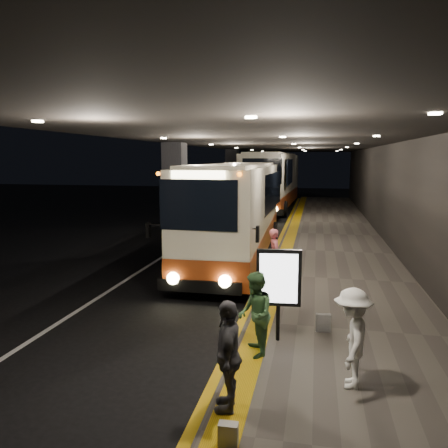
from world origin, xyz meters
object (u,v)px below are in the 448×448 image
(passenger_waiting_grey, at_px, (228,355))
(bag_plain, at_px, (228,435))
(passenger_waiting_white, at_px, (352,338))
(stanchion_post, at_px, (261,296))
(coach_second, at_px, (272,184))
(passenger_waiting_green, at_px, (255,314))
(passenger_boarding, at_px, (275,254))
(coach_main, at_px, (237,215))
(info_sign, at_px, (279,280))
(bag_polka, at_px, (323,323))

(passenger_waiting_grey, relative_size, bag_plain, 5.28)
(passenger_waiting_white, xyz_separation_m, stanchion_post, (-1.79, 2.76, -0.31))
(coach_second, height_order, passenger_waiting_green, coach_second)
(coach_second, relative_size, passenger_boarding, 8.42)
(coach_main, relative_size, passenger_waiting_green, 7.15)
(coach_main, xyz_separation_m, coach_second, (-0.28, 16.26, 0.28))
(passenger_waiting_white, relative_size, passenger_waiting_grey, 0.98)
(passenger_boarding, bearing_deg, passenger_waiting_green, 171.62)
(coach_second, bearing_deg, passenger_waiting_green, -83.10)
(coach_main, bearing_deg, bag_plain, -82.01)
(passenger_waiting_grey, bearing_deg, coach_second, 177.27)
(passenger_waiting_grey, bearing_deg, passenger_boarding, 172.93)
(coach_second, height_order, bag_plain, coach_second)
(passenger_boarding, bearing_deg, passenger_waiting_white, -173.25)
(coach_second, xyz_separation_m, passenger_waiting_grey, (2.01, -26.51, -0.98))
(passenger_waiting_green, xyz_separation_m, passenger_waiting_white, (1.66, -0.79, 0.02))
(passenger_boarding, distance_m, passenger_waiting_green, 5.25)
(coach_second, distance_m, passenger_waiting_white, 25.76)
(passenger_waiting_green, distance_m, bag_plain, 2.76)
(info_sign, relative_size, stanchion_post, 1.87)
(passenger_boarding, height_order, passenger_waiting_green, passenger_waiting_green)
(passenger_waiting_green, bearing_deg, coach_second, 169.43)
(coach_main, bearing_deg, passenger_waiting_grey, -82.13)
(bag_plain, relative_size, stanchion_post, 0.31)
(info_sign, bearing_deg, bag_plain, -100.93)
(passenger_waiting_white, xyz_separation_m, passenger_waiting_grey, (-1.80, -1.05, 0.02))
(bag_plain, distance_m, info_sign, 3.62)
(passenger_waiting_grey, bearing_deg, bag_polka, 149.72)
(coach_main, bearing_deg, info_sign, -75.53)
(coach_main, bearing_deg, passenger_waiting_green, -79.22)
(passenger_boarding, relative_size, passenger_waiting_white, 0.96)
(coach_second, bearing_deg, bag_polka, -79.72)
(passenger_waiting_green, distance_m, stanchion_post, 1.99)
(coach_main, xyz_separation_m, passenger_waiting_white, (3.53, -9.20, -0.72))
(passenger_waiting_green, xyz_separation_m, passenger_waiting_grey, (-0.13, -1.84, 0.04))
(coach_main, distance_m, info_sign, 7.97)
(passenger_boarding, distance_m, info_sign, 4.55)
(passenger_waiting_green, height_order, stanchion_post, passenger_waiting_green)
(passenger_waiting_green, distance_m, passenger_waiting_white, 1.84)
(bag_polka, bearing_deg, passenger_waiting_white, -79.75)
(passenger_boarding, height_order, passenger_waiting_white, passenger_waiting_white)
(coach_main, height_order, bag_polka, coach_main)
(coach_main, bearing_deg, bag_polka, -67.61)
(bag_plain, bearing_deg, bag_polka, 73.28)
(passenger_boarding, relative_size, passenger_waiting_grey, 0.94)
(info_sign, xyz_separation_m, stanchion_post, (-0.48, 1.21, -0.76))
(passenger_waiting_grey, xyz_separation_m, bag_plain, (0.17, -0.84, -0.67))
(passenger_waiting_white, distance_m, passenger_waiting_grey, 2.08)
(coach_main, xyz_separation_m, bag_polka, (3.13, -6.99, -1.34))
(passenger_waiting_green, bearing_deg, passenger_waiting_white, 48.94)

